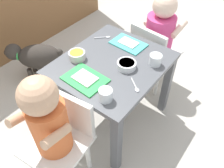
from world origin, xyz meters
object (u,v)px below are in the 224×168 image
Objects in this scene: cereal_bowl_right_side at (77,55)px; spoon_by_left_tray at (135,86)px; dog at (36,56)px; food_tray_left at (85,79)px; water_cup_left at (155,60)px; seated_child_left at (51,123)px; spoon_by_right_tray at (104,37)px; water_cup_right at (106,95)px; dining_table at (112,74)px; veggie_bowl_far at (127,65)px; food_tray_right at (128,44)px; seated_child_right at (159,33)px.

cereal_bowl_right_side reaches higher than spoon_by_left_tray.
dog is 1.80× the size of food_tray_left.
water_cup_left is (0.14, -0.89, 0.31)m from dog.
spoon_by_right_tray is (0.62, 0.20, 0.03)m from seated_child_left.
food_tray_left is 0.17m from water_cup_right.
veggie_bowl_far reaches higher than dining_table.
dog is at bearing 75.47° from food_tray_left.
cereal_bowl_right_side is at bearing 27.20° from seated_child_left.
spoon_by_right_tray is (-0.03, 0.16, -0.00)m from food_tray_right.
cereal_bowl_right_side is 1.13× the size of spoon_by_right_tray.
spoon_by_right_tray is (-0.31, 0.22, 0.04)m from seated_child_right.
spoon_by_left_tray is at bearing -94.19° from dog.
water_cup_left reaches higher than dining_table.
dining_table is at bearing 2.68° from seated_child_left.
seated_child_left is 10.91× the size of water_cup_left.
seated_child_left reaches higher than cereal_bowl_right_side.
cereal_bowl_right_side reaches higher than food_tray_left.
spoon_by_left_tray is (-0.09, -0.12, -0.02)m from veggie_bowl_far.
spoon_by_right_tray is (0.17, -0.52, 0.28)m from dog.
food_tray_left is (-0.65, 0.06, 0.04)m from seated_child_right.
dog is at bearing 91.88° from veggie_bowl_far.
dining_table is 9.44× the size of water_cup_right.
seated_child_right is 8.61× the size of spoon_by_right_tray.
dining_table is 0.73m from dog.
cereal_bowl_right_side is at bearing -98.04° from dog.
dining_table is 0.26m from spoon_by_right_tray.
dog is 0.62m from spoon_by_right_tray.
seated_child_left reaches higher than veggie_bowl_far.
dog is at bearing 81.96° from cereal_bowl_right_side.
water_cup_left is 0.37m from spoon_by_right_tray.
seated_child_left is 0.48m from veggie_bowl_far.
veggie_bowl_far is (0.24, 0.05, -0.01)m from water_cup_right.
food_tray_right reaches higher than dining_table.
food_tray_right is at bearing 6.98° from dining_table.
seated_child_right reaches higher than food_tray_left.
cereal_bowl_right_side is at bearing 117.73° from dining_table.
seated_child_right is at bearing -35.45° from spoon_by_right_tray.
dog is (0.45, 0.72, -0.26)m from seated_child_left.
water_cup_right reaches higher than food_tray_right.
dining_table is 6.92× the size of spoon_by_left_tray.
water_cup_right is at bearing -171.57° from seated_child_right.
spoon_by_left_tray is 1.08× the size of spoon_by_right_tray.
water_cup_right is 0.50m from spoon_by_right_tray.
seated_child_right reaches higher than cereal_bowl_right_side.
spoon_by_right_tray is at bearing 49.02° from dining_table.
seated_child_right is at bearing 24.62° from water_cup_left.
dining_table is at bearing -88.82° from dog.
veggie_bowl_far is at bearing -82.50° from dining_table.
water_cup_left is 0.82× the size of spoon_by_right_tray.
cereal_bowl_right_side reaches higher than dog.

